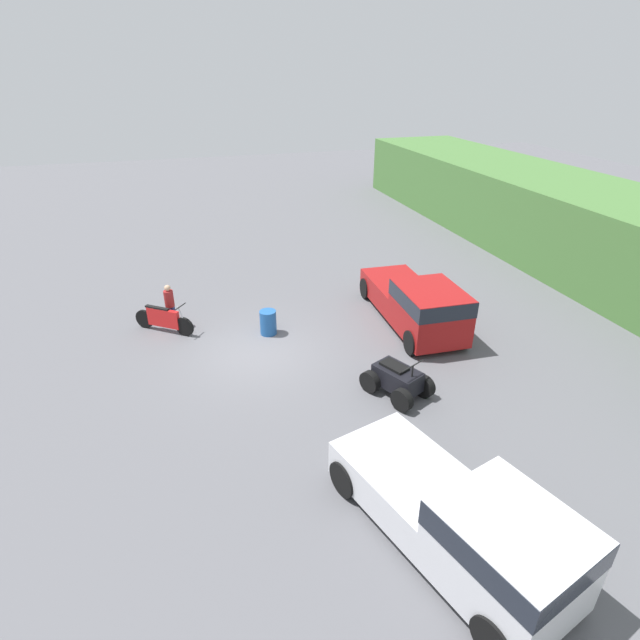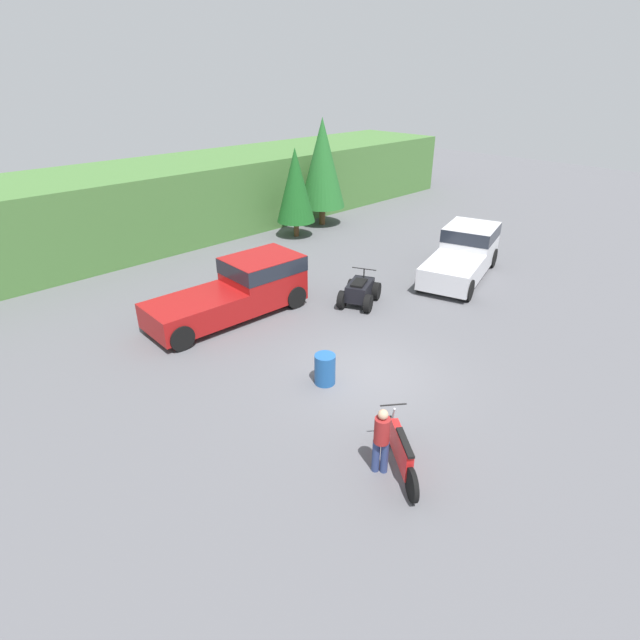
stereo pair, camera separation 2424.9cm
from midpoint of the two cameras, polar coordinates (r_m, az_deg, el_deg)
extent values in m
plane|color=#5B5B60|center=(9.79, 29.51, -34.85)|extent=(80.00, 80.00, 0.00)
cube|color=maroon|center=(12.87, 53.07, -19.24)|extent=(2.61, 2.08, 1.66)
cube|color=#1E232D|center=(12.58, 54.02, -17.38)|extent=(2.64, 2.10, 0.53)
cube|color=maroon|center=(13.82, 42.28, -14.05)|extent=(3.18, 2.10, 0.85)
cylinder|color=black|center=(13.89, 56.37, -21.26)|extent=(0.84, 0.31, 0.83)
cylinder|color=black|center=(12.44, 53.12, -24.93)|extent=(0.84, 0.31, 0.83)
cylinder|color=black|center=(15.01, 40.99, -11.58)|extent=(0.84, 0.31, 0.83)
cylinder|color=black|center=(13.68, 36.40, -13.60)|extent=(0.84, 0.31, 0.83)
cube|color=silver|center=(12.59, 96.23, -42.58)|extent=(2.79, 2.55, 1.66)
cube|color=#1E232D|center=(12.29, 97.75, -40.82)|extent=(2.81, 2.58, 0.53)
cube|color=silver|center=(11.15, 81.91, -45.00)|extent=(3.29, 2.70, 0.85)
cylinder|color=black|center=(13.78, 94.11, -41.36)|extent=(0.87, 0.50, 0.83)
cylinder|color=black|center=(13.09, 100.41, -46.89)|extent=(0.87, 0.50, 0.83)
cylinder|color=black|center=(11.29, 74.01, -41.84)|extent=(0.87, 0.50, 0.83)
cylinder|color=black|center=(10.44, 77.63, -49.90)|extent=(0.87, 0.50, 0.83)
cylinder|color=black|center=(9.28, 9.22, -30.69)|extent=(0.50, 0.62, 0.70)
cylinder|color=black|center=(9.52, -2.05, -27.98)|extent=(0.50, 0.62, 0.70)
cube|color=red|center=(9.21, 3.48, -28.78)|extent=(0.89, 1.10, 0.67)
cylinder|color=#B7B7BC|center=(8.96, 9.07, -29.29)|extent=(0.21, 0.26, 0.76)
cylinder|color=black|center=(8.64, 9.28, -27.87)|extent=(0.50, 0.39, 0.04)
cube|color=black|center=(8.94, 2.10, -27.11)|extent=(0.67, 0.82, 0.06)
cylinder|color=black|center=(11.99, 62.39, -32.27)|extent=(0.69, 0.48, 0.66)
cylinder|color=black|center=(11.40, 63.49, -35.98)|extent=(0.69, 0.48, 0.66)
cylinder|color=black|center=(11.54, 56.17, -31.32)|extent=(0.69, 0.48, 0.66)
cylinder|color=black|center=(10.93, 56.66, -35.17)|extent=(0.69, 0.48, 0.66)
cube|color=black|center=(11.30, 60.22, -33.02)|extent=(1.55, 1.27, 0.59)
cylinder|color=black|center=(11.20, 64.07, -31.84)|extent=(0.07, 0.07, 0.35)
cylinder|color=black|center=(11.09, 64.51, -31.26)|extent=(0.43, 0.85, 0.04)
cube|color=black|center=(11.02, 60.25, -31.83)|extent=(0.89, 0.73, 0.08)
cylinder|color=navy|center=(9.62, 4.69, -26.77)|extent=(0.23, 0.23, 0.80)
cylinder|color=navy|center=(9.53, 4.01, -27.50)|extent=(0.23, 0.23, 0.80)
cylinder|color=maroon|center=(9.01, 4.52, -24.54)|extent=(0.47, 0.47, 0.60)
sphere|color=tan|center=(8.70, 4.63, -22.87)|extent=(0.30, 0.30, 0.22)
cylinder|color=#1E5193|center=(10.11, 27.73, -26.99)|extent=(0.58, 0.58, 0.88)
camera|label=1|loc=(12.12, 147.71, -21.81)|focal=28.00mm
camera|label=2|loc=(12.12, -32.29, 21.81)|focal=28.00mm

